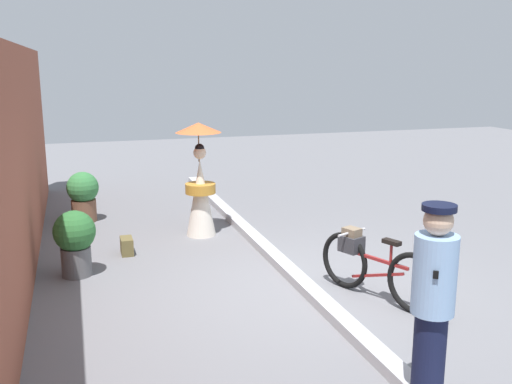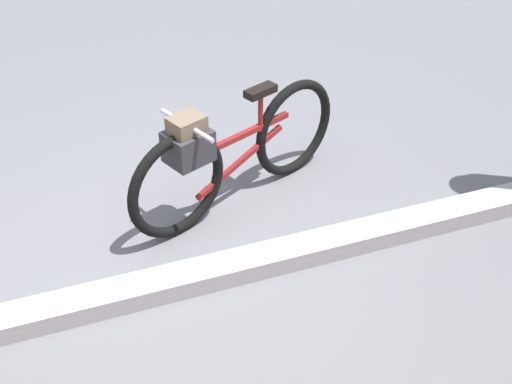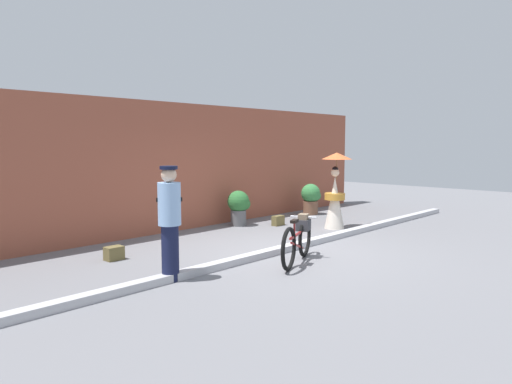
% 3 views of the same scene
% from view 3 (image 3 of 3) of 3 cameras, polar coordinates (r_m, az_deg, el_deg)
% --- Properties ---
extents(ground_plane, '(30.00, 30.00, 0.00)m').
position_cam_3_polar(ground_plane, '(9.07, 3.74, -7.20)').
color(ground_plane, slate).
extents(building_wall, '(14.00, 0.40, 3.00)m').
position_cam_3_polar(building_wall, '(11.35, -9.68, 3.03)').
color(building_wall, brown).
rests_on(building_wall, ground_plane).
extents(sidewalk_curb, '(14.00, 0.20, 0.12)m').
position_cam_3_polar(sidewalk_curb, '(9.06, 3.74, -6.83)').
color(sidewalk_curb, '#B2B2B7').
rests_on(sidewalk_curb, ground_plane).
extents(bicycle_near_officer, '(1.63, 0.75, 0.80)m').
position_cam_3_polar(bicycle_near_officer, '(8.19, 5.17, -5.65)').
color(bicycle_near_officer, black).
rests_on(bicycle_near_officer, ground_plane).
extents(person_officer, '(0.34, 0.34, 1.73)m').
position_cam_3_polar(person_officer, '(7.08, -10.46, -3.35)').
color(person_officer, '#141938').
rests_on(person_officer, ground_plane).
extents(person_with_parasol, '(0.73, 0.73, 1.84)m').
position_cam_3_polar(person_with_parasol, '(11.49, 9.60, 0.02)').
color(person_with_parasol, silver).
rests_on(person_with_parasol, ground_plane).
extents(potted_plant_by_door, '(0.57, 0.56, 0.89)m').
position_cam_3_polar(potted_plant_by_door, '(13.76, 6.72, -0.65)').
color(potted_plant_by_door, brown).
rests_on(potted_plant_by_door, ground_plane).
extents(potted_plant_small, '(0.56, 0.55, 0.89)m').
position_cam_3_polar(potted_plant_small, '(11.77, -2.08, -1.66)').
color(potted_plant_small, '#59595B').
rests_on(potted_plant_small, ground_plane).
extents(backpack_on_pavement, '(0.32, 0.17, 0.25)m').
position_cam_3_polar(backpack_on_pavement, '(11.84, 2.72, -3.46)').
color(backpack_on_pavement, brown).
rests_on(backpack_on_pavement, ground_plane).
extents(backpack_spare, '(0.31, 0.22, 0.24)m').
position_cam_3_polar(backpack_spare, '(8.73, -16.86, -7.11)').
color(backpack_spare, brown).
rests_on(backpack_spare, ground_plane).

